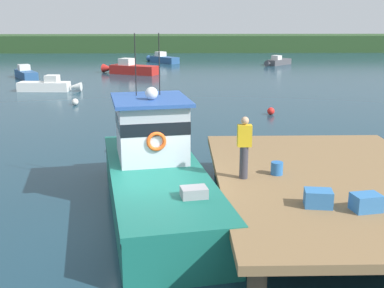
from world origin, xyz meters
The scene contains 15 objects.
ground_plane centered at (0.00, 0.00, 0.00)m, with size 200.00×200.00×0.00m, color #193847.
dock centered at (4.80, 0.00, 1.07)m, with size 6.00×9.00×1.20m.
main_fishing_boat centered at (0.10, 1.26, 1.01)m, with size 3.96×9.97×4.80m.
crate_stack_near_edge centered at (3.87, -1.93, 1.39)m, with size 0.60×0.44×0.38m, color #3370B2.
crate_single_by_cleat centered at (4.84, -2.19, 1.39)m, with size 0.60×0.44×0.38m, color #3370B2.
bait_bucket centered at (3.39, 0.29, 1.37)m, with size 0.32×0.32×0.34m, color #2866B2.
deckhand_by_the_boat centered at (2.47, 0.01, 2.06)m, with size 0.36×0.22×1.63m.
moored_boat_far_left centered at (11.56, 40.89, 0.36)m, with size 3.49×3.56×1.06m.
moored_boat_outer_mooring centered at (-3.77, 33.02, 0.49)m, with size 5.55×3.42×1.43m.
moored_boat_far_right centered at (-12.58, 30.27, 0.39)m, with size 3.07×4.31×1.14m.
moored_boat_mid_harbor centered at (-1.16, 43.91, 0.42)m, with size 3.95×4.20×1.22m.
moored_boat_near_channel centered at (-8.62, 22.80, 0.39)m, with size 4.55×1.35×1.15m.
mooring_buoy_outer centered at (-5.54, 17.16, 0.20)m, with size 0.40×0.40×0.40m, color silver.
mooring_buoy_inshore centered at (5.82, 13.96, 0.20)m, with size 0.40×0.40×0.40m, color red.
far_shoreline centered at (0.00, 62.00, 1.20)m, with size 120.00×8.00×2.40m, color #284723.
Camera 1 is at (0.84, -11.74, 5.30)m, focal length 44.82 mm.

